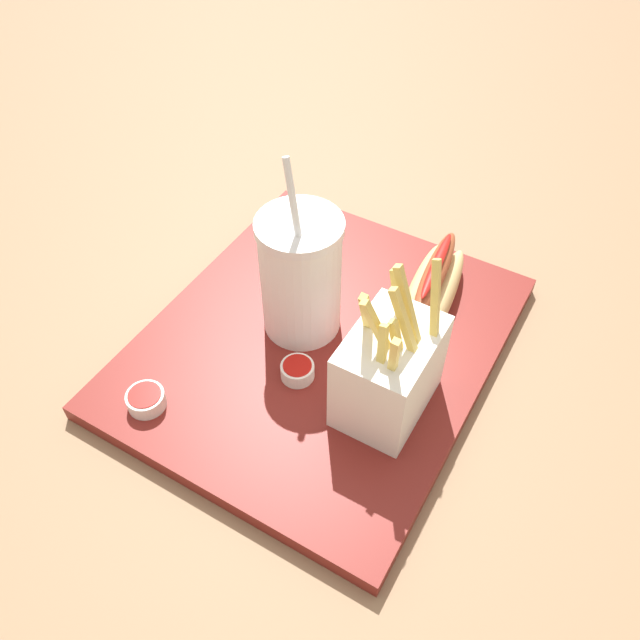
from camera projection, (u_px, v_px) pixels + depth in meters
The scene contains 7 objects.
ground_plane at pixel (320, 356), 0.74m from camera, with size 2.40×2.40×0.02m, color #8C6B4C.
food_tray at pixel (320, 344), 0.72m from camera, with size 0.42×0.36×0.02m, color maroon.
soda_cup at pixel (301, 276), 0.68m from camera, with size 0.09×0.09×0.22m.
fries_basket at pixel (389, 371), 0.62m from camera, with size 0.11×0.08×0.17m.
hot_dog_1 at pixel (432, 288), 0.73m from camera, with size 0.17×0.07×0.07m.
ketchup_cup_1 at pixel (146, 399), 0.65m from camera, with size 0.04×0.04×0.02m.
ketchup_cup_2 at pixel (297, 370), 0.67m from camera, with size 0.04×0.04×0.02m.
Camera 1 is at (0.40, 0.24, 0.56)m, focal length 36.35 mm.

